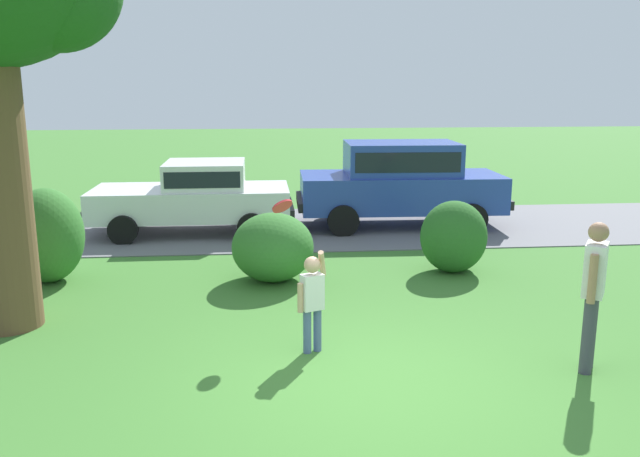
{
  "coord_description": "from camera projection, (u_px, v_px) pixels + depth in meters",
  "views": [
    {
      "loc": [
        -1.15,
        -6.52,
        3.25
      ],
      "look_at": [
        -0.28,
        2.99,
        1.1
      ],
      "focal_mm": 36.78,
      "sensor_mm": 36.0,
      "label": 1
    }
  ],
  "objects": [
    {
      "name": "parked_suv",
      "position": [
        401.0,
        180.0,
        14.82
      ],
      "size": [
        4.75,
        2.19,
        1.92
      ],
      "color": "#28429E",
      "rests_on": "ground"
    },
    {
      "name": "child_thrower",
      "position": [
        312.0,
        296.0,
        7.91
      ],
      "size": [
        0.39,
        0.37,
        1.29
      ],
      "color": "#4C608C",
      "rests_on": "ground"
    },
    {
      "name": "shrub_near_tree",
      "position": [
        47.0,
        236.0,
        10.72
      ],
      "size": [
        1.17,
        1.31,
        1.57
      ],
      "color": "#33702B",
      "rests_on": "ground"
    },
    {
      "name": "shrub_centre",
      "position": [
        454.0,
        239.0,
        11.34
      ],
      "size": [
        1.16,
        1.03,
        1.25
      ],
      "color": "#286023",
      "rests_on": "ground"
    },
    {
      "name": "ground_plane",
      "position": [
        370.0,
        386.0,
        7.15
      ],
      "size": [
        80.0,
        80.0,
        0.0
      ],
      "primitive_type": "plane",
      "color": "#3D752D"
    },
    {
      "name": "frisbee",
      "position": [
        282.0,
        206.0,
        8.47
      ],
      "size": [
        0.33,
        0.24,
        0.29
      ],
      "color": "red"
    },
    {
      "name": "shrub_centre_left",
      "position": [
        273.0,
        247.0,
        10.82
      ],
      "size": [
        1.36,
        1.38,
        1.14
      ],
      "color": "#33702B",
      "rests_on": "ground"
    },
    {
      "name": "parked_sedan",
      "position": [
        196.0,
        195.0,
        14.22
      ],
      "size": [
        4.4,
        2.1,
        1.56
      ],
      "color": "white",
      "rests_on": "ground"
    },
    {
      "name": "driveway_strip",
      "position": [
        312.0,
        228.0,
        14.85
      ],
      "size": [
        28.0,
        4.4,
        0.02
      ],
      "primitive_type": "cube",
      "color": "slate",
      "rests_on": "ground"
    },
    {
      "name": "adult_onlooker",
      "position": [
        593.0,
        288.0,
        7.34
      ],
      "size": [
        0.38,
        0.46,
        1.74
      ],
      "color": "#3F3F4C",
      "rests_on": "ground"
    }
  ]
}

